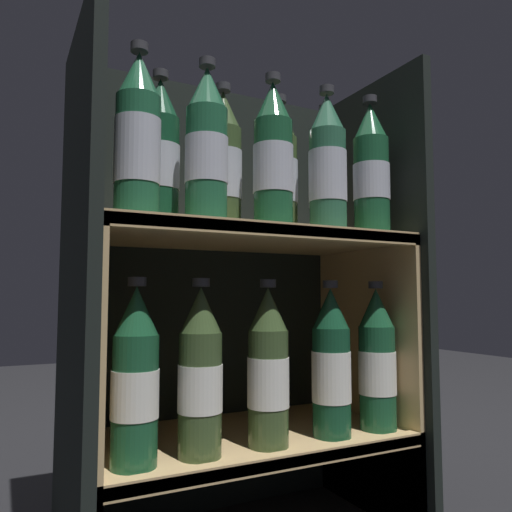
{
  "coord_description": "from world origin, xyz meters",
  "views": [
    {
      "loc": [
        -0.42,
        -0.71,
        0.46
      ],
      "look_at": [
        0.0,
        0.11,
        0.53
      ],
      "focal_mm": 35.0,
      "sensor_mm": 36.0,
      "label": 1
    }
  ],
  "objects": [
    {
      "name": "fridge_side_right",
      "position": [
        0.31,
        0.16,
        0.47
      ],
      "size": [
        0.02,
        0.36,
        0.94
      ],
      "primitive_type": "cube",
      "color": "black",
      "rests_on": "ground_plane"
    },
    {
      "name": "bottle_upper_front_1",
      "position": [
        -0.12,
        0.07,
        0.71
      ],
      "size": [
        0.07,
        0.07,
        0.29
      ],
      "color": "#1E5638",
      "rests_on": "shelf_upper"
    },
    {
      "name": "bottle_lower_front_4",
      "position": [
        0.24,
        0.07,
        0.33
      ],
      "size": [
        0.07,
        0.07,
        0.29
      ],
      "color": "#194C2D",
      "rests_on": "shelf_lower"
    },
    {
      "name": "shelf_upper",
      "position": [
        0.0,
        0.16,
        0.42
      ],
      "size": [
        0.6,
        0.32,
        0.58
      ],
      "color": "tan",
      "rests_on": "ground_plane"
    },
    {
      "name": "bottle_upper_back_2",
      "position": [
        0.07,
        0.15,
        0.71
      ],
      "size": [
        0.07,
        0.07,
        0.29
      ],
      "color": "#384C28",
      "rests_on": "shelf_upper"
    },
    {
      "name": "bottle_upper_back_1",
      "position": [
        -0.05,
        0.15,
        0.71
      ],
      "size": [
        0.07,
        0.07,
        0.29
      ],
      "color": "#384C28",
      "rests_on": "shelf_upper"
    },
    {
      "name": "bottle_upper_back_0",
      "position": [
        -0.18,
        0.15,
        0.71
      ],
      "size": [
        0.07,
        0.07,
        0.29
      ],
      "color": "#144228",
      "rests_on": "shelf_upper"
    },
    {
      "name": "bottle_upper_back_3",
      "position": [
        0.19,
        0.15,
        0.71
      ],
      "size": [
        0.07,
        0.07,
        0.29
      ],
      "color": "#384C28",
      "rests_on": "shelf_upper"
    },
    {
      "name": "bottle_lower_front_1",
      "position": [
        -0.13,
        0.07,
        0.33
      ],
      "size": [
        0.07,
        0.07,
        0.29
      ],
      "color": "#384C28",
      "rests_on": "shelf_lower"
    },
    {
      "name": "bottle_upper_front_3",
      "position": [
        0.13,
        0.07,
        0.71
      ],
      "size": [
        0.07,
        0.07,
        0.29
      ],
      "color": "#285B42",
      "rests_on": "shelf_upper"
    },
    {
      "name": "shelf_lower",
      "position": [
        0.0,
        0.15,
        0.16
      ],
      "size": [
        0.6,
        0.32,
        0.2
      ],
      "color": "tan",
      "rests_on": "ground_plane"
    },
    {
      "name": "fridge_back_wall",
      "position": [
        0.0,
        0.33,
        0.47
      ],
      "size": [
        0.64,
        0.02,
        0.94
      ],
      "primitive_type": "cube",
      "color": "black",
      "rests_on": "ground_plane"
    },
    {
      "name": "bottle_upper_front_2",
      "position": [
        0.01,
        0.07,
        0.71
      ],
      "size": [
        0.07,
        0.07,
        0.29
      ],
      "color": "#194C2D",
      "rests_on": "shelf_upper"
    },
    {
      "name": "fridge_side_left",
      "position": [
        -0.31,
        0.16,
        0.47
      ],
      "size": [
        0.02,
        0.36,
        0.94
      ],
      "primitive_type": "cube",
      "color": "black",
      "rests_on": "ground_plane"
    },
    {
      "name": "bottle_lower_front_3",
      "position": [
        0.13,
        0.07,
        0.33
      ],
      "size": [
        0.07,
        0.07,
        0.29
      ],
      "color": "#144228",
      "rests_on": "shelf_lower"
    },
    {
      "name": "bottle_upper_front_0",
      "position": [
        -0.24,
        0.07,
        0.71
      ],
      "size": [
        0.07,
        0.07,
        0.29
      ],
      "color": "#1E5638",
      "rests_on": "shelf_upper"
    },
    {
      "name": "bottle_lower_front_0",
      "position": [
        -0.23,
        0.07,
        0.33
      ],
      "size": [
        0.07,
        0.07,
        0.29
      ],
      "color": "#194C2D",
      "rests_on": "shelf_lower"
    },
    {
      "name": "bottle_upper_front_4",
      "position": [
        0.24,
        0.07,
        0.71
      ],
      "size": [
        0.07,
        0.07,
        0.29
      ],
      "color": "#194C2D",
      "rests_on": "shelf_upper"
    },
    {
      "name": "bottle_lower_front_2",
      "position": [
        -0.0,
        0.07,
        0.33
      ],
      "size": [
        0.07,
        0.07,
        0.29
      ],
      "color": "#384C28",
      "rests_on": "shelf_lower"
    }
  ]
}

